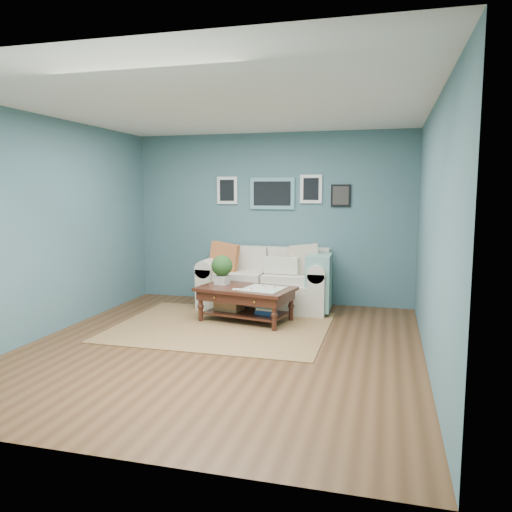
% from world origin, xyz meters
% --- Properties ---
extents(room_shell, '(5.00, 5.02, 2.70)m').
position_xyz_m(room_shell, '(0.00, 0.06, 1.36)').
color(room_shell, brown).
rests_on(room_shell, ground).
extents(area_rug, '(2.76, 2.21, 0.01)m').
position_xyz_m(area_rug, '(-0.27, 0.80, 0.01)').
color(area_rug, brown).
rests_on(area_rug, ground).
extents(loveseat, '(1.99, 0.90, 1.02)m').
position_xyz_m(loveseat, '(0.11, 2.03, 0.42)').
color(loveseat, beige).
rests_on(loveseat, ground).
extents(coffee_table, '(1.40, 0.98, 0.89)m').
position_xyz_m(coffee_table, '(-0.11, 1.18, 0.40)').
color(coffee_table, black).
rests_on(coffee_table, ground).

